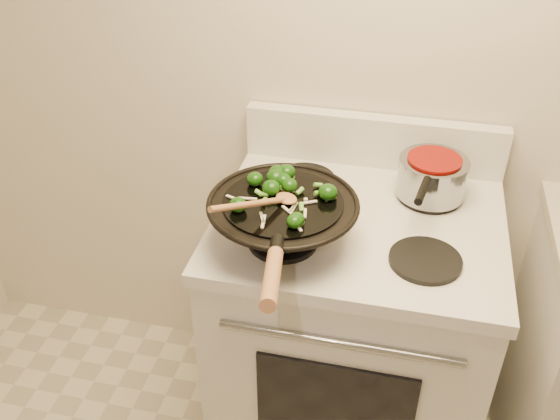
# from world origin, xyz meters

# --- Properties ---
(stove) EXTENTS (0.78, 0.67, 1.08)m
(stove) POSITION_xyz_m (-0.21, 1.17, 0.47)
(stove) COLOR silver
(stove) RESTS_ON ground
(wok) EXTENTS (0.38, 0.63, 0.19)m
(wok) POSITION_xyz_m (-0.39, 1.02, 1.00)
(wok) COLOR black
(wok) RESTS_ON stove
(stirfry) EXTENTS (0.27, 0.25, 0.04)m
(stirfry) POSITION_xyz_m (-0.40, 1.05, 1.07)
(stirfry) COLOR #123A09
(stirfry) RESTS_ON wok
(wooden_spoon) EXTENTS (0.17, 0.24, 0.10)m
(wooden_spoon) POSITION_xyz_m (-0.42, 0.96, 1.08)
(wooden_spoon) COLOR #9C653D
(wooden_spoon) RESTS_ON wok
(saucepan) EXTENTS (0.19, 0.31, 0.11)m
(saucepan) POSITION_xyz_m (-0.03, 1.32, 0.99)
(saucepan) COLOR gray
(saucepan) RESTS_ON stove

